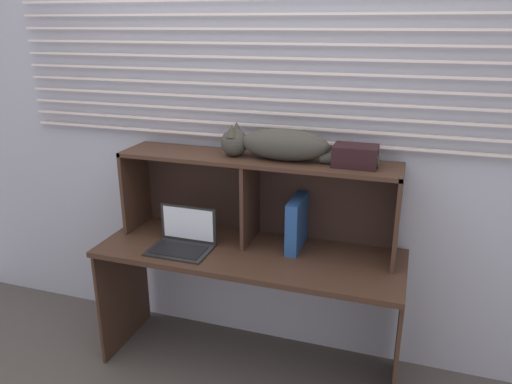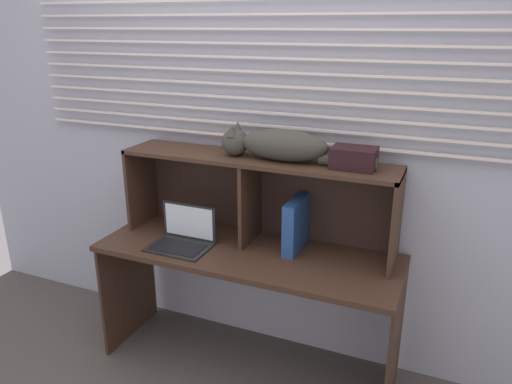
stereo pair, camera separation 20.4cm
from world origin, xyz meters
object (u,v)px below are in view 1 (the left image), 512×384
binder_upright (297,223)px  book_stack (189,230)px  laptop (183,240)px  storage_box (355,156)px  cat (278,145)px

binder_upright → book_stack: size_ratio=1.34×
laptop → storage_box: storage_box is taller
book_stack → cat: bearing=0.5°
laptop → cat: bearing=23.1°
binder_upright → storage_box: size_ratio=1.32×
laptop → book_stack: laptop is taller
cat → storage_box: 0.39m
cat → laptop: 0.72m
book_stack → laptop: bearing=-73.9°
binder_upright → storage_box: bearing=0.0°
cat → book_stack: (-0.52, -0.00, -0.54)m
storage_box → book_stack: bearing=-179.7°
cat → storage_box: bearing=0.0°
binder_upright → storage_box: 0.48m
laptop → binder_upright: (0.58, 0.20, 0.10)m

